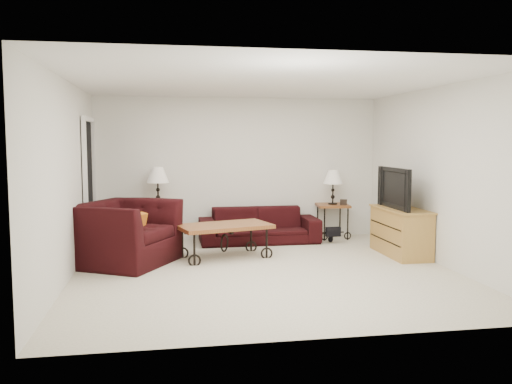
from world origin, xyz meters
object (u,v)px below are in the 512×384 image
side_table_right (332,221)px  lamp_right (333,187)px  side_table_left (159,225)px  television (400,188)px  tv_stand (401,232)px  lamp_left (158,186)px  armchair (125,233)px  coffee_table (224,241)px  backpack (331,228)px  sofa (259,225)px

side_table_right → lamp_right: lamp_right is taller
side_table_left → lamp_right: lamp_right is taller
side_table_left → television: (3.63, -1.54, 0.70)m
side_table_right → tv_stand: tv_stand is taller
side_table_right → tv_stand: (0.58, -1.54, 0.05)m
lamp_left → tv_stand: (3.65, -1.54, -0.62)m
side_table_right → armchair: bearing=-157.8°
lamp_left → tv_stand: size_ratio=0.54×
coffee_table → armchair: 1.45m
side_table_left → side_table_right: size_ratio=1.06×
armchair → backpack: size_ratio=2.68×
side_table_left → television: bearing=-23.0°
tv_stand → television: (-0.02, 0.00, 0.67)m
coffee_table → backpack: size_ratio=2.67×
television → backpack: size_ratio=2.13×
lamp_right → side_table_left: bearing=180.0°
armchair → backpack: armchair is taller
side_table_left → coffee_table: size_ratio=0.48×
tv_stand → backpack: (-0.74, 1.16, -0.11)m
side_table_left → lamp_right: bearing=0.0°
side_table_left → lamp_left: lamp_left is taller
lamp_left → coffee_table: 1.78m
side_table_right → coffee_table: bearing=-148.2°
side_table_left → television: television is taller
armchair → tv_stand: 4.11m
coffee_table → tv_stand: bearing=-5.4°
sofa → side_table_left: side_table_left is taller
backpack → lamp_right: bearing=74.9°
side_table_left → side_table_right: side_table_left is taller
lamp_left → backpack: size_ratio=1.29×
lamp_right → television: size_ratio=0.57×
side_table_left → lamp_left: 0.65m
coffee_table → tv_stand: tv_stand is taller
television → backpack: 1.57m
sofa → armchair: armchair is taller
armchair → lamp_left: bearing=11.7°
side_table_right → lamp_left: bearing=180.0°
side_table_right → lamp_left: size_ratio=0.94×
lamp_left → lamp_right: lamp_left is taller
side_table_left → side_table_right: bearing=0.0°
sofa → tv_stand: tv_stand is taller
lamp_right → coffee_table: 2.54m
lamp_left → armchair: (-0.45, -1.44, -0.54)m
tv_stand → television: television is taller
lamp_left → side_table_left: bearing=0.0°
lamp_left → sofa: bearing=-6.1°
coffee_table → side_table_left: bearing=127.2°
television → coffee_table: bearing=-95.4°
side_table_left → lamp_left: bearing=0.0°
sofa → coffee_table: size_ratio=1.51×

